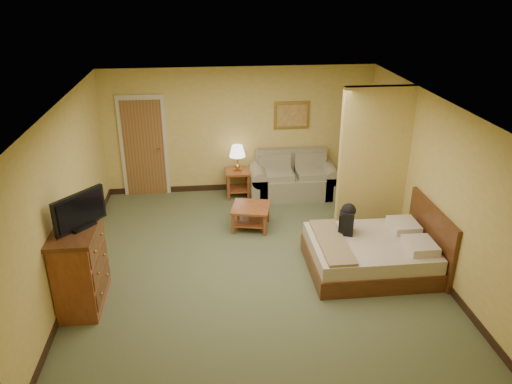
{
  "coord_description": "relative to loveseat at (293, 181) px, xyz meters",
  "views": [
    {
      "loc": [
        -0.71,
        -6.85,
        4.27
      ],
      "look_at": [
        0.09,
        0.6,
        0.97
      ],
      "focal_mm": 35.0,
      "sensor_mm": 36.0,
      "label": 1
    }
  ],
  "objects": [
    {
      "name": "back_wall",
      "position": [
        -1.08,
        0.42,
        1.0
      ],
      "size": [
        5.5,
        0.02,
        2.6
      ],
      "primitive_type": "cube",
      "color": "#D6B95B",
      "rests_on": "floor"
    },
    {
      "name": "floor",
      "position": [
        -1.08,
        -2.58,
        -0.3
      ],
      "size": [
        6.0,
        6.0,
        0.0
      ],
      "primitive_type": "plane",
      "color": "#545D3C",
      "rests_on": "ground"
    },
    {
      "name": "baseboard",
      "position": [
        -1.08,
        0.41,
        -0.24
      ],
      "size": [
        5.5,
        0.02,
        0.12
      ],
      "primitive_type": "cube",
      "color": "black",
      "rests_on": "floor"
    },
    {
      "name": "left_wall",
      "position": [
        -3.83,
        -2.58,
        1.0
      ],
      "size": [
        0.02,
        6.0,
        2.6
      ],
      "primitive_type": "cube",
      "color": "#D6B95B",
      "rests_on": "floor"
    },
    {
      "name": "right_wall",
      "position": [
        1.67,
        -2.58,
        1.0
      ],
      "size": [
        0.02,
        6.0,
        2.6
      ],
      "primitive_type": "cube",
      "color": "#D6B95B",
      "rests_on": "floor"
    },
    {
      "name": "ceiling",
      "position": [
        -1.08,
        -2.58,
        2.3
      ],
      "size": [
        6.0,
        6.0,
        0.0
      ],
      "primitive_type": "plane",
      "rotation": [
        3.14,
        0.0,
        0.0
      ],
      "color": "white",
      "rests_on": "back_wall"
    },
    {
      "name": "partition",
      "position": [
        1.07,
        -1.65,
        1.0
      ],
      "size": [
        1.2,
        0.15,
        2.6
      ],
      "primitive_type": "cube",
      "color": "#D6B95B",
      "rests_on": "floor"
    },
    {
      "name": "dresser",
      "position": [
        -3.55,
        -3.38,
        0.3
      ],
      "size": [
        0.59,
        1.12,
        1.19
      ],
      "color": "brown",
      "rests_on": "floor"
    },
    {
      "name": "bed",
      "position": [
        0.75,
        -2.95,
        -0.02
      ],
      "size": [
        1.92,
        1.58,
        1.03
      ],
      "color": "#4B2611",
      "rests_on": "floor"
    },
    {
      "name": "door",
      "position": [
        -3.03,
        0.39,
        0.73
      ],
      "size": [
        0.94,
        0.16,
        2.1
      ],
      "color": "beige",
      "rests_on": "floor"
    },
    {
      "name": "side_table",
      "position": [
        -1.15,
        0.07,
        0.07
      ],
      "size": [
        0.51,
        0.51,
        0.56
      ],
      "color": "brown",
      "rests_on": "floor"
    },
    {
      "name": "table_lamp",
      "position": [
        -1.15,
        0.07,
        0.67
      ],
      "size": [
        0.32,
        0.32,
        0.54
      ],
      "color": "#BA8844",
      "rests_on": "side_table"
    },
    {
      "name": "tv",
      "position": [
        -3.45,
        -3.38,
        1.12
      ],
      "size": [
        0.54,
        0.65,
        0.48
      ],
      "rotation": [
        0.0,
        0.0,
        -0.68
      ],
      "color": "black",
      "rests_on": "dresser"
    },
    {
      "name": "wall_picture",
      "position": [
        0.0,
        0.4,
        1.3
      ],
      "size": [
        0.73,
        0.04,
        0.57
      ],
      "color": "#B78E3F",
      "rests_on": "back_wall"
    },
    {
      "name": "backpack",
      "position": [
        0.39,
        -2.65,
        0.47
      ],
      "size": [
        0.27,
        0.33,
        0.5
      ],
      "rotation": [
        0.0,
        0.0,
        -0.33
      ],
      "color": "black",
      "rests_on": "bed"
    },
    {
      "name": "coffee_table",
      "position": [
        -1.02,
        -1.37,
        0.01
      ],
      "size": [
        0.79,
        0.79,
        0.42
      ],
      "rotation": [
        0.0,
        0.0,
        -0.22
      ],
      "color": "brown",
      "rests_on": "floor"
    },
    {
      "name": "loveseat",
      "position": [
        0.0,
        0.0,
        0.0
      ],
      "size": [
        1.81,
        0.84,
        0.92
      ],
      "color": "gray",
      "rests_on": "floor"
    }
  ]
}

